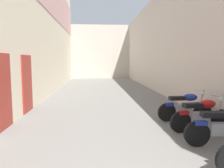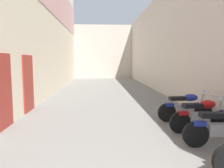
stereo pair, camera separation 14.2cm
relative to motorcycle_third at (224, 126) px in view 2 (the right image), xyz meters
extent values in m
plane|color=slate|center=(-2.34, 6.04, -0.50)|extent=(39.83, 39.83, 0.00)
cube|color=beige|center=(-5.82, 8.04, 3.79)|extent=(0.40, 23.83, 8.58)
cube|color=#9E2D23|center=(-5.60, 1.73, 0.60)|extent=(0.06, 1.10, 2.20)
cube|color=#9E2D23|center=(-5.60, 3.93, 0.60)|extent=(0.06, 1.10, 2.20)
cube|color=beige|center=(1.14, 8.04, 2.58)|extent=(0.40, 23.83, 6.15)
cube|color=beige|center=(-2.34, 20.95, 2.51)|extent=(9.56, 2.00, 6.01)
cylinder|color=black|center=(-0.63, 0.06, -0.20)|extent=(0.60, 0.14, 0.60)
cube|color=#9E9EA3|center=(-0.06, 0.01, -0.08)|extent=(0.58, 0.25, 0.28)
cube|color=black|center=(-0.29, 0.03, 0.26)|extent=(0.54, 0.27, 0.12)
cube|color=navy|center=(-0.55, 0.05, 0.06)|extent=(0.29, 0.17, 0.10)
cylinder|color=black|center=(0.61, 1.15, -0.20)|extent=(0.61, 0.15, 0.60)
cylinder|color=black|center=(-0.63, 1.01, -0.20)|extent=(0.61, 0.15, 0.60)
cube|color=#9E9EA3|center=(-0.06, 1.08, -0.08)|extent=(0.58, 0.26, 0.28)
ellipsoid|color=#AD1414|center=(0.17, 1.10, 0.28)|extent=(0.51, 0.31, 0.24)
cube|color=black|center=(-0.29, 1.05, 0.26)|extent=(0.54, 0.28, 0.12)
cylinder|color=#9E9EA3|center=(0.54, 1.14, 0.15)|extent=(0.25, 0.09, 0.77)
cylinder|color=#9E9EA3|center=(0.47, 1.14, 0.50)|extent=(0.10, 0.58, 0.04)
sphere|color=silver|center=(0.59, 1.15, 0.40)|extent=(0.14, 0.14, 0.14)
cube|color=#AD1414|center=(-0.55, 1.02, 0.06)|extent=(0.29, 0.17, 0.10)
cylinder|color=black|center=(0.61, 2.22, -0.20)|extent=(0.60, 0.12, 0.60)
cylinder|color=black|center=(-0.63, 2.15, -0.20)|extent=(0.60, 0.12, 0.60)
cube|color=#9E9EA3|center=(-0.06, 2.18, -0.08)|extent=(0.57, 0.23, 0.28)
ellipsoid|color=navy|center=(0.17, 2.20, 0.28)|extent=(0.50, 0.29, 0.24)
cube|color=black|center=(-0.29, 2.17, 0.26)|extent=(0.53, 0.25, 0.12)
cylinder|color=#9E9EA3|center=(0.54, 2.22, 0.15)|extent=(0.25, 0.08, 0.77)
cylinder|color=#9E9EA3|center=(0.47, 2.21, 0.50)|extent=(0.07, 0.58, 0.04)
sphere|color=silver|center=(0.59, 2.22, 0.40)|extent=(0.14, 0.14, 0.14)
cube|color=navy|center=(-0.55, 2.15, 0.06)|extent=(0.29, 0.16, 0.10)
camera|label=1|loc=(-2.96, -4.56, 1.48)|focal=34.35mm
camera|label=2|loc=(-2.82, -4.57, 1.48)|focal=34.35mm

